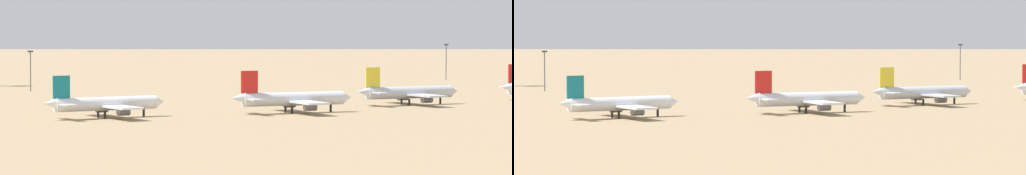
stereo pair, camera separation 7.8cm
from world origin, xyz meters
The scene contains 7 objects.
ground centered at (0.00, 0.00, 0.00)m, with size 4000.00×4000.00×0.00m, color #9E8460.
ridge_center centered at (444.00, 994.88, 35.58)m, with size 407.74×315.83×71.16m, color gray.
parked_jet_teal_2 centered at (-46.84, 25.12, 3.49)m, with size 32.11×26.84×10.65m.
parked_jet_red_3 centered at (1.60, 16.13, 3.63)m, with size 33.48×28.45×11.07m.
parked_jet_yellow_4 centered at (46.29, 26.28, 3.52)m, with size 32.51×27.44×10.73m.
light_pole_west centered at (149.12, 138.93, 8.04)m, with size 1.80×0.50×13.73m.
light_pole_mid centered at (-17.73, 145.98, 7.83)m, with size 1.80×0.50×13.32m.
Camera 2 is at (-192.38, -290.66, 25.73)m, focal length 99.71 mm.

